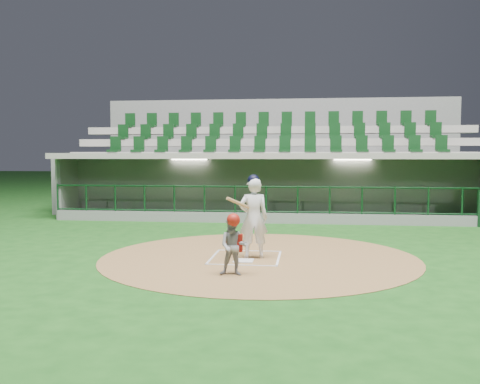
% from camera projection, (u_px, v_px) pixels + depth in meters
% --- Properties ---
extents(ground, '(120.00, 120.00, 0.00)m').
position_uv_depth(ground, '(247.00, 256.00, 12.41)').
color(ground, '#164814').
rests_on(ground, ground).
extents(dirt_circle, '(7.20, 7.20, 0.01)m').
position_uv_depth(dirt_circle, '(259.00, 257.00, 12.17)').
color(dirt_circle, brown).
rests_on(dirt_circle, ground).
extents(home_plate, '(0.43, 0.43, 0.02)m').
position_uv_depth(home_plate, '(244.00, 261.00, 11.71)').
color(home_plate, silver).
rests_on(home_plate, dirt_circle).
extents(batter_box_chalk, '(1.55, 1.80, 0.01)m').
position_uv_depth(batter_box_chalk, '(246.00, 257.00, 12.11)').
color(batter_box_chalk, silver).
rests_on(batter_box_chalk, ground).
extents(dugout_structure, '(16.40, 3.70, 3.00)m').
position_uv_depth(dugout_structure, '(272.00, 192.00, 20.09)').
color(dugout_structure, gray).
rests_on(dugout_structure, ground).
extents(seating_deck, '(17.00, 6.72, 5.15)m').
position_uv_depth(seating_deck, '(275.00, 176.00, 23.11)').
color(seating_deck, slate).
rests_on(seating_deck, ground).
extents(batter, '(0.90, 0.92, 1.89)m').
position_uv_depth(batter, '(253.00, 216.00, 12.03)').
color(batter, white).
rests_on(batter, dirt_circle).
extents(catcher, '(0.56, 0.44, 1.21)m').
position_uv_depth(catcher, '(233.00, 245.00, 10.31)').
color(catcher, gray).
rests_on(catcher, dirt_circle).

